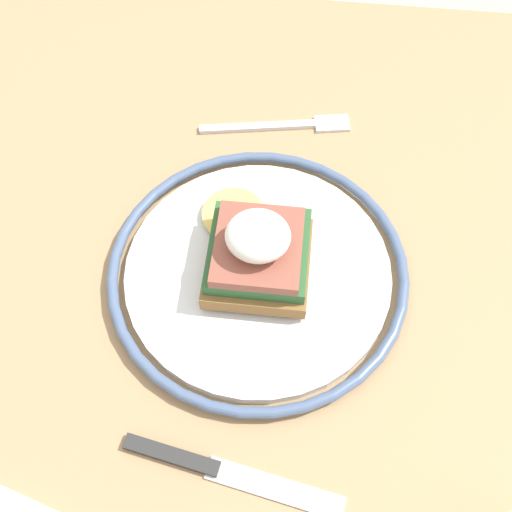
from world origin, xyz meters
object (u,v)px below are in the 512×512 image
fork (283,126)px  sandwich (257,250)px  knife (214,469)px  plate (256,271)px

fork → sandwich: bearing=-2.5°
sandwich → fork: 0.18m
fork → knife: 0.36m
plate → fork: plate is taller
fork → plate: bearing=-2.8°
fork → knife: size_ratio=0.89×
plate → fork: (-0.18, 0.01, -0.01)m
sandwich → knife: bearing=-4.7°
fork → knife: knife is taller
sandwich → knife: (0.18, -0.01, -0.04)m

